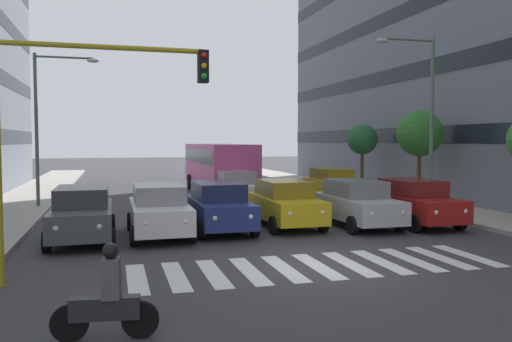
{
  "coord_description": "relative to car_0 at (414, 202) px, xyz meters",
  "views": [
    {
      "loc": [
        5.0,
        12.04,
        3.18
      ],
      "look_at": [
        0.34,
        -4.62,
        2.18
      ],
      "focal_mm": 36.08,
      "sensor_mm": 36.0,
      "label": 1
    }
  ],
  "objects": [
    {
      "name": "bus_behind_traffic",
      "position": [
        4.83,
        -13.54,
        0.97
      ],
      "size": [
        2.78,
        10.5,
        3.0
      ],
      "color": "#DB5193",
      "rests_on": "ground_plane"
    },
    {
      "name": "street_tree_1",
      "position": [
        -3.46,
        -4.97,
        2.66
      ],
      "size": [
        2.23,
        2.23,
        4.53
      ],
      "color": "#513823",
      "rests_on": "sidewalk_left"
    },
    {
      "name": "car_0",
      "position": [
        0.0,
        0.0,
        0.0
      ],
      "size": [
        2.02,
        4.44,
        1.72
      ],
      "color": "maroon",
      "rests_on": "ground_plane"
    },
    {
      "name": "car_3",
      "position": [
        7.39,
        -0.72,
        0.0
      ],
      "size": [
        2.02,
        4.44,
        1.72
      ],
      "color": "navy",
      "rests_on": "ground_plane"
    },
    {
      "name": "traffic_light_gantry",
      "position": [
        12.04,
        4.87,
        2.84
      ],
      "size": [
        4.72,
        0.36,
        5.5
      ],
      "color": "#AD991E",
      "rests_on": "ground_plane"
    },
    {
      "name": "crosswalk_markings",
      "position": [
        6.0,
        5.02,
        -0.88
      ],
      "size": [
        9.45,
        2.8,
        0.01
      ],
      "color": "silver",
      "rests_on": "ground_plane"
    },
    {
      "name": "car_row2_1",
      "position": [
        -0.36,
        -8.28,
        0.0
      ],
      "size": [
        2.02,
        4.44,
        1.72
      ],
      "color": "gold",
      "rests_on": "ground_plane"
    },
    {
      "name": "car_5",
      "position": [
        11.95,
        -0.04,
        0.0
      ],
      "size": [
        2.02,
        4.44,
        1.72
      ],
      "color": "#474C51",
      "rests_on": "ground_plane"
    },
    {
      "name": "street_lamp_right",
      "position": [
        13.93,
        -8.92,
        3.63
      ],
      "size": [
        2.93,
        0.28,
        7.13
      ],
      "color": "#4C6B56",
      "rests_on": "sidewalk_right"
    },
    {
      "name": "motorcycle_with_rider",
      "position": [
        11.12,
        8.66,
        -0.24
      ],
      "size": [
        1.7,
        0.39,
        1.57
      ],
      "color": "black",
      "rests_on": "ground_plane"
    },
    {
      "name": "car_row2_0",
      "position": [
        5.17,
        -7.5,
        0.0
      ],
      "size": [
        2.02,
        4.44,
        1.72
      ],
      "color": "silver",
      "rests_on": "ground_plane"
    },
    {
      "name": "car_4",
      "position": [
        9.52,
        -0.26,
        0.0
      ],
      "size": [
        2.02,
        4.44,
        1.72
      ],
      "color": "silver",
      "rests_on": "ground_plane"
    },
    {
      "name": "street_lamp_left",
      "position": [
        -1.98,
        -2.48,
        3.81
      ],
      "size": [
        2.8,
        0.28,
        7.49
      ],
      "color": "#4C6B56",
      "rests_on": "sidewalk_left"
    },
    {
      "name": "car_1",
      "position": [
        2.25,
        -0.27,
        0.0
      ],
      "size": [
        2.02,
        4.44,
        1.72
      ],
      "color": "#B2B7BC",
      "rests_on": "ground_plane"
    },
    {
      "name": "ground_plane",
      "position": [
        6.0,
        5.02,
        -0.89
      ],
      "size": [
        180.0,
        180.0,
        0.0
      ],
      "primitive_type": "plane",
      "color": "#38383A"
    },
    {
      "name": "car_2",
      "position": [
        4.83,
        -0.99,
        0.0
      ],
      "size": [
        2.02,
        4.44,
        1.72
      ],
      "color": "gold",
      "rests_on": "ground_plane"
    },
    {
      "name": "street_tree_2",
      "position": [
        -3.46,
        -10.94,
        2.37
      ],
      "size": [
        1.81,
        1.81,
        4.05
      ],
      "color": "#513823",
      "rests_on": "sidewalk_left"
    }
  ]
}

